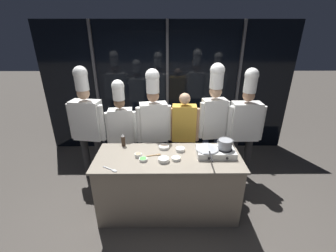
% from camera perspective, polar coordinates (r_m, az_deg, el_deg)
% --- Properties ---
extents(ground_plane, '(24.00, 24.00, 0.00)m').
position_cam_1_polar(ground_plane, '(3.68, 0.03, -20.11)').
color(ground_plane, '#47423D').
extents(window_wall_back, '(5.19, 0.09, 2.70)m').
position_cam_1_polar(window_wall_back, '(4.80, -0.16, 9.28)').
color(window_wall_back, black).
rests_on(window_wall_back, ground_plane).
extents(demo_counter, '(2.01, 0.78, 0.92)m').
position_cam_1_polar(demo_counter, '(3.37, 0.03, -14.44)').
color(demo_counter, gray).
rests_on(demo_counter, ground_plane).
extents(portable_stove, '(0.52, 0.32, 0.10)m').
position_cam_1_polar(portable_stove, '(3.19, 12.00, -6.46)').
color(portable_stove, silver).
rests_on(portable_stove, demo_counter).
extents(frying_pan, '(0.32, 0.55, 0.05)m').
position_cam_1_polar(frying_pan, '(3.13, 9.99, -5.30)').
color(frying_pan, '#ADAFB5').
rests_on(frying_pan, portable_stove).
extents(stock_pot, '(0.21, 0.19, 0.13)m').
position_cam_1_polar(stock_pot, '(3.16, 14.31, -4.44)').
color(stock_pot, '#93969B').
rests_on(stock_pot, portable_stove).
extents(squeeze_bottle_soy, '(0.06, 0.06, 0.20)m').
position_cam_1_polar(squeeze_bottle_soy, '(3.40, -11.32, -3.54)').
color(squeeze_bottle_soy, '#332319').
rests_on(squeeze_bottle_soy, demo_counter).
extents(prep_bowl_garlic, '(0.15, 0.15, 0.05)m').
position_cam_1_polar(prep_bowl_garlic, '(2.99, -1.13, -8.48)').
color(prep_bowl_garlic, white).
rests_on(prep_bowl_garlic, demo_counter).
extents(prep_bowl_scallions, '(0.11, 0.11, 0.04)m').
position_cam_1_polar(prep_bowl_scallions, '(3.03, -6.34, -8.37)').
color(prep_bowl_scallions, white).
rests_on(prep_bowl_scallions, demo_counter).
extents(prep_bowl_noodles, '(0.12, 0.12, 0.04)m').
position_cam_1_polar(prep_bowl_noodles, '(3.03, 2.04, -8.19)').
color(prep_bowl_noodles, white).
rests_on(prep_bowl_noodles, demo_counter).
extents(prep_bowl_rice, '(0.13, 0.13, 0.05)m').
position_cam_1_polar(prep_bowl_rice, '(3.24, 3.11, -5.89)').
color(prep_bowl_rice, white).
rests_on(prep_bowl_rice, demo_counter).
extents(prep_bowl_chicken, '(0.16, 0.16, 0.04)m').
position_cam_1_polar(prep_bowl_chicken, '(3.30, -1.05, -5.29)').
color(prep_bowl_chicken, white).
rests_on(prep_bowl_chicken, demo_counter).
extents(prep_bowl_mushrooms, '(0.10, 0.10, 0.05)m').
position_cam_1_polar(prep_bowl_mushrooms, '(3.12, -7.56, -7.32)').
color(prep_bowl_mushrooms, white).
rests_on(prep_bowl_mushrooms, demo_counter).
extents(serving_spoon_slotted, '(0.21, 0.14, 0.02)m').
position_cam_1_polar(serving_spoon_slotted, '(2.92, -13.94, -10.76)').
color(serving_spoon_slotted, '#B2B5BA').
rests_on(serving_spoon_slotted, demo_counter).
extents(serving_spoon_solid, '(0.21, 0.08, 0.02)m').
position_cam_1_polar(serving_spoon_solid, '(3.14, -3.02, -7.33)').
color(serving_spoon_solid, olive).
rests_on(serving_spoon_solid, demo_counter).
extents(chef_head, '(0.61, 0.32, 2.02)m').
position_cam_1_polar(chef_head, '(3.94, -19.82, 1.44)').
color(chef_head, '#232326').
rests_on(chef_head, ground_plane).
extents(chef_sous, '(0.51, 0.24, 1.82)m').
position_cam_1_polar(chef_sous, '(3.83, -11.78, 0.26)').
color(chef_sous, '#2D3856').
rests_on(chef_sous, ground_plane).
extents(chef_line, '(0.56, 0.30, 1.99)m').
position_cam_1_polar(chef_line, '(3.67, -3.66, 1.29)').
color(chef_line, '#232326').
rests_on(chef_line, ground_plane).
extents(person_guest, '(0.52, 0.22, 1.60)m').
position_cam_1_polar(person_guest, '(3.81, 4.05, -0.80)').
color(person_guest, '#2D3856').
rests_on(person_guest, ground_plane).
extents(chef_pastry, '(0.49, 0.25, 2.06)m').
position_cam_1_polar(chef_pastry, '(3.77, 11.53, 2.95)').
color(chef_pastry, '#2D3856').
rests_on(chef_pastry, ground_plane).
extents(chef_apprentice, '(0.62, 0.24, 1.99)m').
position_cam_1_polar(chef_apprentice, '(3.95, 18.98, 1.19)').
color(chef_apprentice, '#232326').
rests_on(chef_apprentice, ground_plane).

